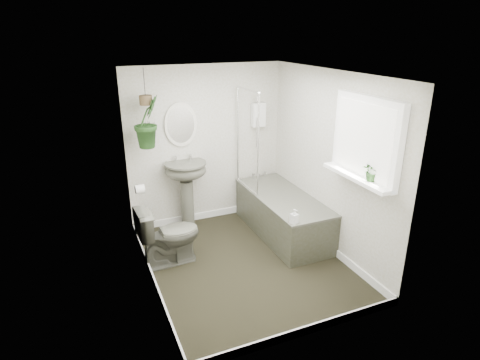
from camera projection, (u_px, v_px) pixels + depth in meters
name	position (u px, v px, depth m)	size (l,w,h in m)	color
floor	(245.00, 263.00, 5.02)	(2.30, 2.80, 0.02)	black
ceiling	(246.00, 73.00, 4.20)	(2.30, 2.80, 0.02)	white
wall_back	(206.00, 145.00, 5.83)	(2.30, 0.02, 2.30)	silver
wall_front	(312.00, 229.00, 3.40)	(2.30, 0.02, 2.30)	silver
wall_left	(144.00, 191.00, 4.19)	(0.02, 2.80, 2.30)	silver
wall_right	(329.00, 164.00, 5.04)	(0.02, 2.80, 2.30)	silver
skirting	(245.00, 259.00, 5.00)	(2.30, 2.80, 0.10)	white
bathtub	(282.00, 214.00, 5.64)	(0.72, 1.72, 0.58)	#515246
bath_screen	(247.00, 140.00, 5.59)	(0.04, 0.72, 1.40)	silver
shower_box	(258.00, 115.00, 5.92)	(0.20, 0.10, 0.35)	white
oval_mirror	(181.00, 125.00, 5.53)	(0.46, 0.03, 0.62)	silver
wall_sconce	(153.00, 135.00, 5.42)	(0.04, 0.04, 0.22)	black
toilet_roll_holder	(140.00, 189.00, 4.90)	(0.11, 0.11, 0.11)	white
window_recess	(366.00, 139.00, 4.23)	(0.08, 1.00, 0.90)	white
window_sill	(357.00, 177.00, 4.36)	(0.18, 1.00, 0.04)	white
window_blinds	(363.00, 139.00, 4.22)	(0.01, 0.86, 0.76)	white
toilet	(169.00, 235.00, 4.90)	(0.43, 0.75, 0.76)	#515246
pedestal_sink	(187.00, 195.00, 5.78)	(0.58, 0.50, 1.00)	#515246
sill_plant	(372.00, 171.00, 4.16)	(0.20, 0.17, 0.22)	black
hanging_plant	(148.00, 122.00, 5.10)	(0.37, 0.30, 0.67)	black
soap_bottle	(294.00, 216.00, 4.72)	(0.08, 0.08, 0.18)	black
hanging_pot	(146.00, 100.00, 5.00)	(0.16, 0.16, 0.12)	#4B3B24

